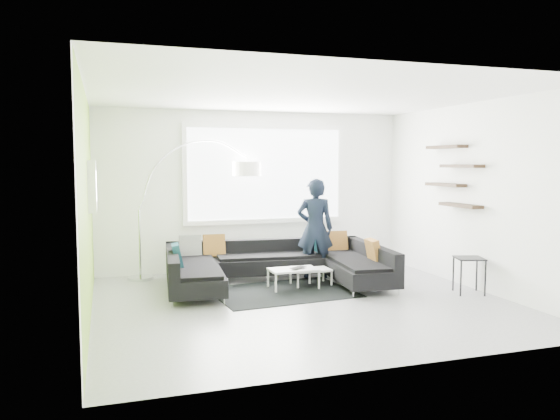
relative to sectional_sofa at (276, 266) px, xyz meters
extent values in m
plane|color=slate|center=(0.06, -1.01, -0.31)|extent=(5.50, 5.50, 0.00)
cube|color=white|center=(0.06, 1.49, 1.09)|extent=(5.50, 0.04, 2.80)
cube|color=white|center=(0.06, -3.51, 1.09)|extent=(5.50, 0.04, 2.80)
cube|color=white|center=(-2.69, -1.01, 1.09)|extent=(0.04, 5.00, 2.80)
cube|color=white|center=(2.81, -1.01, 1.09)|extent=(0.04, 5.00, 2.80)
cube|color=white|center=(0.06, -1.01, 2.49)|extent=(5.50, 5.00, 0.04)
cube|color=#7FB72D|center=(-2.68, -1.01, 1.09)|extent=(0.01, 5.00, 2.80)
cube|color=silver|center=(0.26, 1.45, 1.39)|extent=(2.96, 0.06, 1.68)
cube|color=white|center=(-2.62, -0.41, 1.29)|extent=(0.12, 0.66, 0.66)
cube|color=black|center=(2.70, -0.61, 1.39)|extent=(0.20, 1.24, 0.95)
cube|color=black|center=(0.00, 0.00, -0.14)|extent=(3.46, 2.33, 0.35)
cube|color=black|center=(0.00, 0.00, 0.16)|extent=(3.46, 2.33, 0.26)
cube|color=brown|center=(0.00, 0.00, 0.22)|extent=(2.95, 0.44, 0.36)
cube|color=black|center=(-0.03, -0.39, -0.31)|extent=(2.11, 1.61, 0.01)
cube|color=white|center=(0.37, -0.15, -0.16)|extent=(0.95, 0.56, 0.31)
cube|color=black|center=(2.53, -1.29, -0.05)|extent=(0.49, 0.49, 0.53)
imported|color=black|center=(0.81, 0.45, 0.51)|extent=(0.84, 0.76, 1.64)
imported|color=black|center=(0.29, -0.28, 0.00)|extent=(0.47, 0.46, 0.02)
camera|label=1|loc=(-2.48, -7.88, 1.59)|focal=35.00mm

